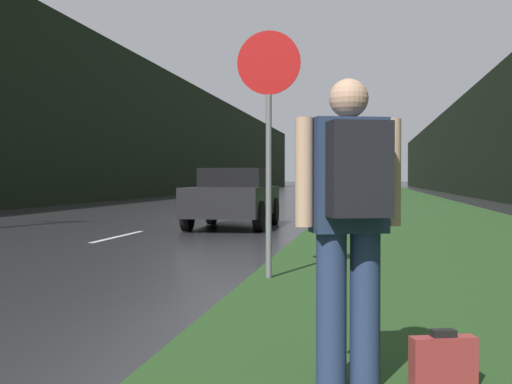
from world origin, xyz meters
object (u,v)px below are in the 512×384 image
Objects in this scene: hitchhiker_with_backpack at (350,212)px; car_passing_near at (234,197)px; stop_sign at (269,123)px; suitcase at (443,362)px.

car_passing_near is at bearing 85.73° from hitchhiker_with_backpack.
stop_sign reaches higher than suitcase.
stop_sign reaches higher than car_passing_near.
hitchhiker_with_backpack is (1.07, -4.37, -0.85)m from stop_sign.
stop_sign is 4.85m from suitcase.
suitcase is (0.52, 0.12, -0.85)m from hitchhiker_with_backpack.
suitcase is 0.09× the size of car_passing_near.
stop_sign is at bearing 92.76° from suitcase.
car_passing_near reaches higher than suitcase.
stop_sign is 0.71× the size of car_passing_near.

